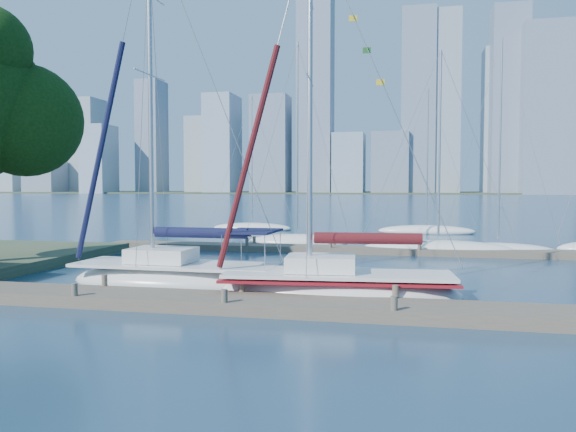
# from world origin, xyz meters

# --- Properties ---
(ground) EXTENTS (700.00, 700.00, 0.00)m
(ground) POSITION_xyz_m (0.00, 0.00, 0.00)
(ground) COLOR #18354E
(ground) RESTS_ON ground
(near_dock) EXTENTS (26.00, 2.00, 0.40)m
(near_dock) POSITION_xyz_m (0.00, 0.00, 0.20)
(near_dock) COLOR brown
(near_dock) RESTS_ON ground
(far_dock) EXTENTS (30.00, 1.80, 0.36)m
(far_dock) POSITION_xyz_m (2.00, 16.00, 0.18)
(far_dock) COLOR brown
(far_dock) RESTS_ON ground
(far_shore) EXTENTS (800.00, 100.00, 1.50)m
(far_shore) POSITION_xyz_m (0.00, 320.00, 0.00)
(far_shore) COLOR #38472D
(far_shore) RESTS_ON ground
(sailboat_navy) EXTENTS (8.42, 2.92, 14.46)m
(sailboat_navy) POSITION_xyz_m (-3.21, 2.97, 1.16)
(sailboat_navy) COLOR white
(sailboat_navy) RESTS_ON ground
(sailboat_maroon) EXTENTS (8.47, 3.41, 13.36)m
(sailboat_maroon) POSITION_xyz_m (3.02, 2.12, 1.05)
(sailboat_maroon) COLOR white
(sailboat_maroon) RESTS_ON ground
(bg_boat_1) EXTENTS (6.98, 3.77, 13.57)m
(bg_boat_1) POSITION_xyz_m (-1.74, 19.20, 0.28)
(bg_boat_1) COLOR white
(bg_boat_1) RESTS_ON ground
(bg_boat_3) EXTENTS (9.17, 4.34, 12.00)m
(bg_boat_3) POSITION_xyz_m (7.09, 16.67, 0.25)
(bg_boat_3) COLOR white
(bg_boat_3) RESTS_ON ground
(bg_boat_4) EXTENTS (6.67, 4.25, 12.58)m
(bg_boat_4) POSITION_xyz_m (10.46, 17.20, 0.24)
(bg_boat_4) COLOR white
(bg_boat_4) RESTS_ON ground
(bg_boat_6) EXTENTS (7.38, 4.41, 12.18)m
(bg_boat_6) POSITION_xyz_m (-8.22, 31.23, 0.23)
(bg_boat_6) COLOR white
(bg_boat_6) RESTS_ON ground
(bg_boat_7) EXTENTS (8.08, 4.83, 12.22)m
(bg_boat_7) POSITION_xyz_m (6.86, 30.80, 0.24)
(bg_boat_7) COLOR white
(bg_boat_7) RESTS_ON ground
(skyline) EXTENTS (501.96, 51.31, 118.68)m
(skyline) POSITION_xyz_m (26.51, 290.02, 35.55)
(skyline) COLOR gray
(skyline) RESTS_ON ground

